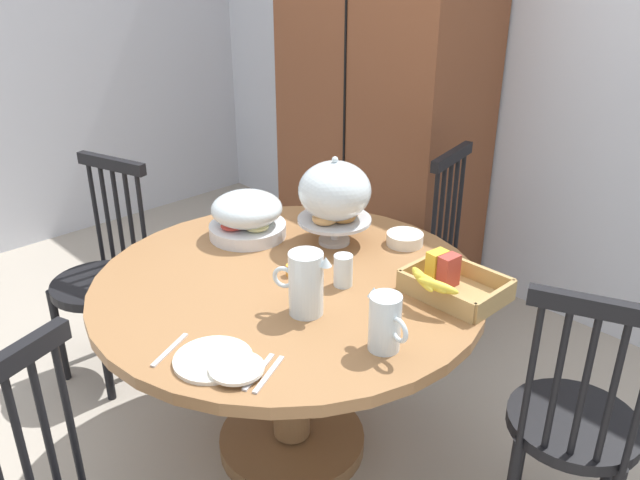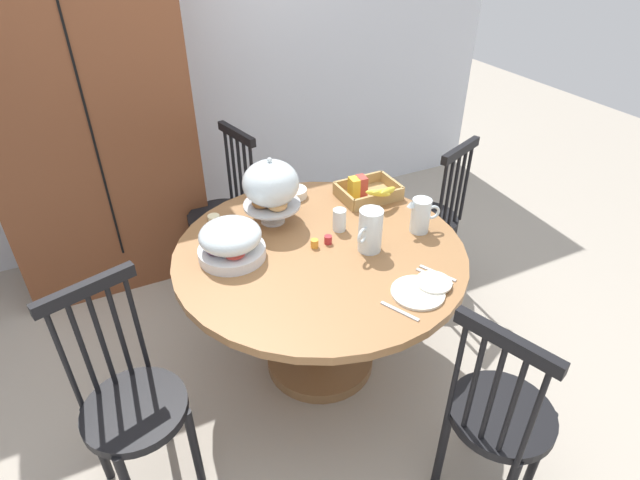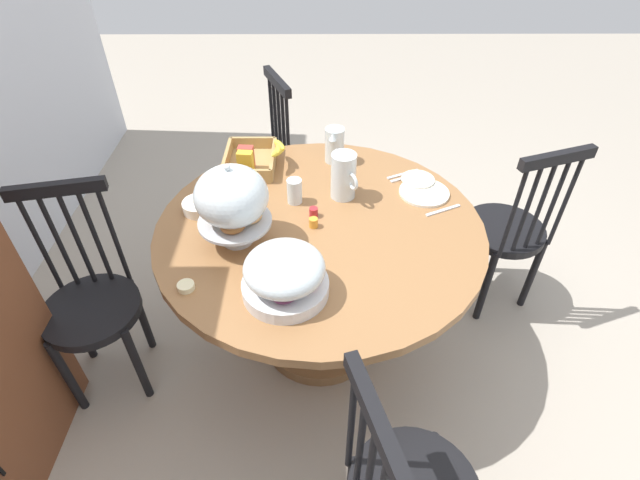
{
  "view_description": "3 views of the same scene",
  "coord_description": "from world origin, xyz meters",
  "px_view_note": "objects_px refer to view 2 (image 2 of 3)",
  "views": [
    {
      "loc": [
        1.63,
        -1.13,
        1.8
      ],
      "look_at": [
        0.15,
        0.29,
        0.84
      ],
      "focal_mm": 36.27,
      "sensor_mm": 36.0,
      "label": 1
    },
    {
      "loc": [
        -0.71,
        -1.59,
        2.09
      ],
      "look_at": [
        0.15,
        0.14,
        0.79
      ],
      "focal_mm": 28.87,
      "sensor_mm": 36.0,
      "label": 2
    },
    {
      "loc": [
        -1.37,
        0.14,
        1.95
      ],
      "look_at": [
        0.05,
        0.14,
        0.74
      ],
      "focal_mm": 26.76,
      "sensor_mm": 36.0,
      "label": 3
    }
  ],
  "objects_px": {
    "windsor_chair_facing_door": "(498,418)",
    "orange_juice_pitcher": "(421,217)",
    "wooden_armoire": "(89,127)",
    "cereal_bowl": "(294,193)",
    "milk_pitcher": "(370,232)",
    "pastry_stand_with_dome": "(271,186)",
    "butter_dish": "(214,218)",
    "china_plate_large": "(418,293)",
    "windsor_chair_by_cabinet": "(132,406)",
    "drinking_glass": "(339,220)",
    "fruit_platter_covered": "(231,241)",
    "windsor_chair_far_side": "(428,220)",
    "windsor_chair_near_window": "(225,216)",
    "cereal_basket": "(368,191)",
    "china_plate_small": "(434,282)",
    "dining_table": "(320,281)"
  },
  "relations": [
    {
      "from": "orange_juice_pitcher",
      "to": "china_plate_small",
      "type": "relative_size",
      "value": 1.16
    },
    {
      "from": "china_plate_large",
      "to": "drinking_glass",
      "type": "relative_size",
      "value": 2.0
    },
    {
      "from": "windsor_chair_near_window",
      "to": "cereal_basket",
      "type": "bearing_deg",
      "value": -45.84
    },
    {
      "from": "windsor_chair_by_cabinet",
      "to": "cereal_bowl",
      "type": "relative_size",
      "value": 6.96
    },
    {
      "from": "orange_juice_pitcher",
      "to": "butter_dish",
      "type": "xyz_separation_m",
      "value": [
        -0.86,
        0.54,
        -0.07
      ]
    },
    {
      "from": "cereal_bowl",
      "to": "milk_pitcher",
      "type": "bearing_deg",
      "value": -80.08
    },
    {
      "from": "fruit_platter_covered",
      "to": "china_plate_large",
      "type": "bearing_deg",
      "value": -44.43
    },
    {
      "from": "wooden_armoire",
      "to": "pastry_stand_with_dome",
      "type": "distance_m",
      "value": 1.25
    },
    {
      "from": "milk_pitcher",
      "to": "cereal_basket",
      "type": "distance_m",
      "value": 0.48
    },
    {
      "from": "windsor_chair_by_cabinet",
      "to": "windsor_chair_facing_door",
      "type": "height_order",
      "value": "same"
    },
    {
      "from": "china_plate_small",
      "to": "butter_dish",
      "type": "height_order",
      "value": "same"
    },
    {
      "from": "butter_dish",
      "to": "windsor_chair_far_side",
      "type": "bearing_deg",
      "value": -5.39
    },
    {
      "from": "windsor_chair_facing_door",
      "to": "orange_juice_pitcher",
      "type": "relative_size",
      "value": 5.59
    },
    {
      "from": "windsor_chair_near_window",
      "to": "windsor_chair_by_cabinet",
      "type": "height_order",
      "value": "same"
    },
    {
      "from": "windsor_chair_near_window",
      "to": "china_plate_small",
      "type": "height_order",
      "value": "windsor_chair_near_window"
    },
    {
      "from": "wooden_armoire",
      "to": "windsor_chair_far_side",
      "type": "relative_size",
      "value": 2.01
    },
    {
      "from": "dining_table",
      "to": "windsor_chair_by_cabinet",
      "type": "height_order",
      "value": "windsor_chair_by_cabinet"
    },
    {
      "from": "pastry_stand_with_dome",
      "to": "drinking_glass",
      "type": "relative_size",
      "value": 3.13
    },
    {
      "from": "cereal_basket",
      "to": "china_plate_small",
      "type": "bearing_deg",
      "value": -100.08
    },
    {
      "from": "pastry_stand_with_dome",
      "to": "cereal_bowl",
      "type": "xyz_separation_m",
      "value": [
        0.2,
        0.18,
        -0.17
      ]
    },
    {
      "from": "fruit_platter_covered",
      "to": "orange_juice_pitcher",
      "type": "height_order",
      "value": "fruit_platter_covered"
    },
    {
      "from": "china_plate_large",
      "to": "windsor_chair_by_cabinet",
      "type": "bearing_deg",
      "value": 169.78
    },
    {
      "from": "fruit_platter_covered",
      "to": "orange_juice_pitcher",
      "type": "bearing_deg",
      "value": -12.37
    },
    {
      "from": "wooden_armoire",
      "to": "cereal_basket",
      "type": "relative_size",
      "value": 6.2
    },
    {
      "from": "milk_pitcher",
      "to": "drinking_glass",
      "type": "relative_size",
      "value": 1.86
    },
    {
      "from": "china_plate_large",
      "to": "drinking_glass",
      "type": "height_order",
      "value": "drinking_glass"
    },
    {
      "from": "fruit_platter_covered",
      "to": "orange_juice_pitcher",
      "type": "xyz_separation_m",
      "value": [
        0.88,
        -0.19,
        -0.01
      ]
    },
    {
      "from": "milk_pitcher",
      "to": "cereal_basket",
      "type": "bearing_deg",
      "value": 60.19
    },
    {
      "from": "fruit_platter_covered",
      "to": "orange_juice_pitcher",
      "type": "distance_m",
      "value": 0.9
    },
    {
      "from": "wooden_armoire",
      "to": "orange_juice_pitcher",
      "type": "relative_size",
      "value": 11.24
    },
    {
      "from": "windsor_chair_far_side",
      "to": "china_plate_large",
      "type": "relative_size",
      "value": 4.43
    },
    {
      "from": "orange_juice_pitcher",
      "to": "milk_pitcher",
      "type": "xyz_separation_m",
      "value": [
        -0.3,
        -0.03,
        0.02
      ]
    },
    {
      "from": "windsor_chair_far_side",
      "to": "milk_pitcher",
      "type": "relative_size",
      "value": 4.76
    },
    {
      "from": "wooden_armoire",
      "to": "windsor_chair_near_window",
      "type": "bearing_deg",
      "value": -33.76
    },
    {
      "from": "china_plate_large",
      "to": "butter_dish",
      "type": "xyz_separation_m",
      "value": [
        -0.57,
        0.93,
        0.01
      ]
    },
    {
      "from": "wooden_armoire",
      "to": "cereal_bowl",
      "type": "distance_m",
      "value": 1.26
    },
    {
      "from": "windsor_chair_near_window",
      "to": "china_plate_small",
      "type": "bearing_deg",
      "value": -70.87
    },
    {
      "from": "orange_juice_pitcher",
      "to": "milk_pitcher",
      "type": "height_order",
      "value": "milk_pitcher"
    },
    {
      "from": "windsor_chair_far_side",
      "to": "windsor_chair_near_window",
      "type": "bearing_deg",
      "value": 150.96
    },
    {
      "from": "windsor_chair_facing_door",
      "to": "orange_juice_pitcher",
      "type": "bearing_deg",
      "value": 76.38
    },
    {
      "from": "pastry_stand_with_dome",
      "to": "cereal_basket",
      "type": "height_order",
      "value": "pastry_stand_with_dome"
    },
    {
      "from": "fruit_platter_covered",
      "to": "cereal_basket",
      "type": "xyz_separation_m",
      "value": [
        0.82,
        0.19,
        -0.04
      ]
    },
    {
      "from": "milk_pitcher",
      "to": "cereal_bowl",
      "type": "height_order",
      "value": "milk_pitcher"
    },
    {
      "from": "drinking_glass",
      "to": "windsor_chair_far_side",
      "type": "bearing_deg",
      "value": 17.95
    },
    {
      "from": "china_plate_large",
      "to": "drinking_glass",
      "type": "distance_m",
      "value": 0.57
    },
    {
      "from": "wooden_armoire",
      "to": "cereal_basket",
      "type": "bearing_deg",
      "value": -40.36
    },
    {
      "from": "fruit_platter_covered",
      "to": "china_plate_small",
      "type": "xyz_separation_m",
      "value": [
        0.68,
        -0.57,
        -0.07
      ]
    },
    {
      "from": "windsor_chair_by_cabinet",
      "to": "butter_dish",
      "type": "relative_size",
      "value": 16.25
    },
    {
      "from": "china_plate_small",
      "to": "dining_table",
      "type": "bearing_deg",
      "value": 124.2
    },
    {
      "from": "pastry_stand_with_dome",
      "to": "milk_pitcher",
      "type": "relative_size",
      "value": 1.68
    }
  ]
}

